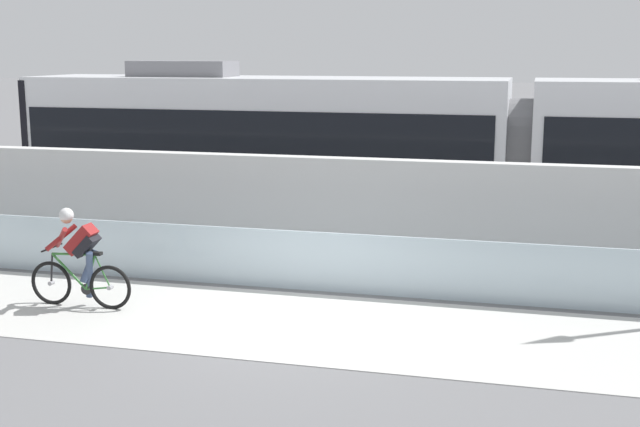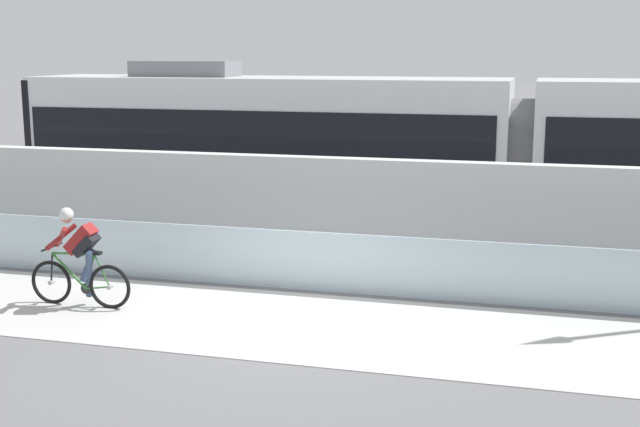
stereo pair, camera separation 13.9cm
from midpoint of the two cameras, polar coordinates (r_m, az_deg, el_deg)
ground_plane at (r=12.79m, az=-1.97°, el=-7.48°), size 200.00×200.00×0.00m
bike_path_deck at (r=12.79m, az=-1.97°, el=-7.45°), size 32.00×3.20×0.01m
glass_parapet at (r=14.36m, az=0.18°, el=-3.27°), size 32.00×0.05×1.03m
concrete_barrier_wall at (r=15.95m, az=1.84°, el=0.09°), size 32.00×0.36×2.07m
tram_rail_near at (r=18.53m, az=3.58°, el=-1.65°), size 32.00×0.08×0.01m
tram_rail_far at (r=19.91m, az=4.41°, el=-0.77°), size 32.00×0.08×0.01m
tram at (r=18.58m, az=13.64°, el=4.01°), size 22.56×2.54×3.81m
cyclist_on_bike at (r=13.95m, az=-15.71°, el=-2.98°), size 1.77×0.58×1.61m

